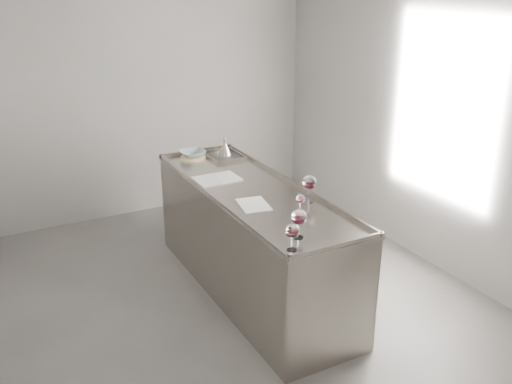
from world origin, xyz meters
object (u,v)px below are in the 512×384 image
wine_funnel (225,149)px  counter (252,241)px  notebook (216,179)px  wine_glass_small (300,200)px  ceramic_bowl (193,154)px  wine_glass_right (309,183)px  wine_glass_left (292,232)px  wine_glass_middle (299,218)px

wine_funnel → counter: bearing=-102.4°
wine_funnel → notebook: bearing=-121.5°
counter → wine_glass_small: size_ratio=18.38×
counter → ceramic_bowl: bearing=96.0°
wine_glass_right → ceramic_bowl: 1.50m
wine_glass_left → notebook: 1.45m
counter → wine_glass_left: 1.27m
wine_glass_left → notebook: (0.12, 1.44, -0.12)m
wine_glass_small → notebook: (-0.27, 0.93, -0.09)m
wine_glass_left → wine_glass_right: wine_glass_right is taller
wine_glass_small → ceramic_bowl: bearing=97.9°
wine_glass_left → wine_glass_middle: (0.13, 0.14, 0.02)m
wine_glass_left → wine_glass_small: (0.39, 0.52, -0.04)m
wine_glass_left → wine_glass_small: size_ratio=1.39×
wine_glass_small → wine_funnel: wine_funnel is taller
wine_glass_middle → wine_funnel: bearing=79.5°
wine_glass_small → wine_glass_right: bearing=38.9°
wine_glass_left → notebook: bearing=85.4°
ceramic_bowl → wine_funnel: size_ratio=1.21×
wine_glass_left → wine_funnel: size_ratio=0.93×
wine_glass_left → counter: bearing=75.7°
wine_glass_middle → notebook: size_ratio=0.52×
wine_glass_small → ceramic_bowl: 1.59m
wine_glass_left → wine_funnel: wine_funnel is taller
wine_glass_middle → counter: bearing=81.5°
wine_glass_middle → ceramic_bowl: 1.96m
wine_glass_right → wine_glass_small: size_ratio=1.63×
notebook → wine_funnel: size_ratio=2.03×
wine_glass_small → notebook: 0.97m
wine_glass_small → notebook: size_ratio=0.33×
wine_glass_small → wine_glass_middle: bearing=-123.6°
wine_glass_right → wine_glass_small: (-0.16, -0.13, -0.06)m
wine_glass_left → wine_glass_small: 0.65m
counter → wine_glass_middle: 1.13m
ceramic_bowl → notebook: bearing=-94.7°
counter → ceramic_bowl: 1.14m
wine_glass_right → wine_funnel: size_ratio=1.09×
wine_glass_right → notebook: bearing=118.6°
wine_glass_small → counter: bearing=101.3°
wine_glass_small → wine_funnel: 1.54m
wine_glass_small → notebook: bearing=106.3°
wine_funnel → wine_glass_middle: bearing=-100.5°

